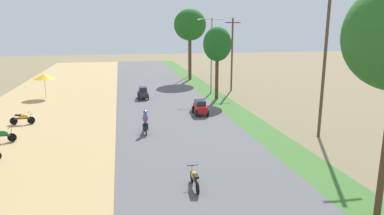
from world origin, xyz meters
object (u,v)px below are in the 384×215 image
(vendor_umbrella, at_px, (44,76))
(streetlamp_near, at_px, (211,50))
(median_tree_third, at_px, (190,25))
(streetlamp_mid, at_px, (189,46))
(car_hatchback_red, at_px, (200,107))
(motorbike_ahead_second, at_px, (194,178))
(motorbike_ahead_third, at_px, (145,122))
(utility_pole_far, at_px, (232,53))
(median_tree_second, at_px, (217,45))
(car_hatchback_charcoal, at_px, (143,92))
(utility_pole_near, at_px, (325,62))
(parked_motorbike_fifth, at_px, (23,118))
(parked_motorbike_fourth, at_px, (2,135))

(vendor_umbrella, bearing_deg, streetlamp_near, -2.46)
(median_tree_third, distance_m, streetlamp_mid, 4.12)
(car_hatchback_red, height_order, motorbike_ahead_second, car_hatchback_red)
(motorbike_ahead_third, bearing_deg, motorbike_ahead_second, -80.04)
(streetlamp_mid, relative_size, utility_pole_far, 0.94)
(vendor_umbrella, xyz_separation_m, median_tree_second, (17.23, -4.13, 3.23))
(streetlamp_near, relative_size, car_hatchback_charcoal, 4.07)
(streetlamp_near, bearing_deg, utility_pole_far, 26.59)
(median_tree_third, relative_size, utility_pole_far, 1.16)
(streetlamp_mid, distance_m, utility_pole_near, 30.17)
(motorbike_ahead_third, bearing_deg, car_hatchback_charcoal, 87.07)
(streetlamp_mid, xyz_separation_m, utility_pole_near, (3.20, -29.99, 0.58))
(streetlamp_near, relative_size, utility_pole_far, 0.99)
(median_tree_third, relative_size, streetlamp_mid, 1.24)
(median_tree_third, distance_m, motorbike_ahead_second, 34.52)
(median_tree_second, bearing_deg, parked_motorbike_fifth, -159.61)
(vendor_umbrella, bearing_deg, utility_pole_near, -40.29)
(car_hatchback_charcoal, relative_size, motorbike_ahead_second, 1.11)
(car_hatchback_red, distance_m, motorbike_ahead_second, 13.77)
(parked_motorbike_fourth, relative_size, median_tree_second, 0.25)
(car_hatchback_charcoal, bearing_deg, car_hatchback_red, -61.00)
(utility_pole_far, height_order, motorbike_ahead_third, utility_pole_far)
(motorbike_ahead_second, distance_m, motorbike_ahead_third, 9.14)
(parked_motorbike_fifth, xyz_separation_m, car_hatchback_red, (13.82, 0.13, 0.19))
(car_hatchback_charcoal, height_order, motorbike_ahead_third, motorbike_ahead_third)
(utility_pole_near, height_order, motorbike_ahead_third, utility_pole_near)
(vendor_umbrella, distance_m, median_tree_third, 20.32)
(utility_pole_near, xyz_separation_m, car_hatchback_red, (-6.60, 7.26, -4.34))
(median_tree_second, bearing_deg, motorbike_ahead_second, -108.15)
(parked_motorbike_fourth, height_order, streetlamp_near, streetlamp_near)
(motorbike_ahead_second, bearing_deg, utility_pole_near, 31.68)
(streetlamp_mid, distance_m, utility_pole_far, 12.11)
(parked_motorbike_fifth, distance_m, utility_pole_far, 23.18)
(streetlamp_near, bearing_deg, median_tree_third, 91.95)
(median_tree_second, distance_m, median_tree_third, 13.83)
(parked_motorbike_fourth, distance_m, utility_pole_near, 21.30)
(utility_pole_near, xyz_separation_m, car_hatchback_charcoal, (-10.85, 14.94, -4.34))
(utility_pole_far, bearing_deg, streetlamp_near, -153.41)
(parked_motorbike_fourth, distance_m, vendor_umbrella, 14.85)
(parked_motorbike_fourth, bearing_deg, motorbike_ahead_second, -39.73)
(parked_motorbike_fifth, bearing_deg, utility_pole_far, 28.95)
(parked_motorbike_fourth, xyz_separation_m, median_tree_third, (17.07, 24.31, 6.90))
(vendor_umbrella, bearing_deg, streetlamp_mid, 35.35)
(median_tree_third, height_order, motorbike_ahead_third, median_tree_third)
(parked_motorbike_fourth, bearing_deg, streetlamp_near, 38.78)
(parked_motorbike_fifth, relative_size, utility_pole_near, 0.18)
(median_tree_third, bearing_deg, median_tree_second, -89.74)
(median_tree_second, height_order, motorbike_ahead_third, median_tree_second)
(streetlamp_near, bearing_deg, car_hatchback_charcoal, -166.25)
(streetlamp_near, distance_m, car_hatchback_red, 10.89)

